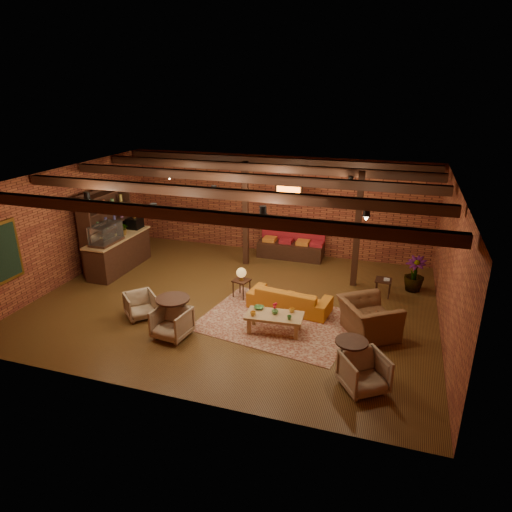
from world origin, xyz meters
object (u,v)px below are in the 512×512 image
(round_table_left, at_px, (173,308))
(armchair_right, at_px, (369,313))
(armchair_a, at_px, (140,304))
(armchair_far, at_px, (364,371))
(armchair_b, at_px, (172,322))
(side_table_book, at_px, (384,281))
(coffee_table, at_px, (274,316))
(plant_tall, at_px, (419,240))
(round_table_right, at_px, (351,352))
(sofa, at_px, (290,299))
(side_table_lamp, at_px, (241,275))

(round_table_left, relative_size, armchair_right, 0.65)
(armchair_a, height_order, armchair_far, armchair_far)
(armchair_b, relative_size, side_table_book, 1.56)
(armchair_a, distance_m, armchair_far, 5.53)
(round_table_left, relative_size, side_table_book, 1.64)
(coffee_table, height_order, armchair_a, coffee_table)
(plant_tall, bearing_deg, round_table_right, -104.93)
(coffee_table, distance_m, round_table_right, 2.15)
(armchair_right, height_order, side_table_book, armchair_right)
(sofa, height_order, armchair_right, armchair_right)
(armchair_right, distance_m, plant_tall, 3.08)
(side_table_book, height_order, round_table_right, round_table_right)
(armchair_b, height_order, plant_tall, plant_tall)
(sofa, relative_size, armchair_right, 1.65)
(armchair_a, bearing_deg, round_table_left, -62.49)
(coffee_table, relative_size, side_table_book, 2.73)
(sofa, distance_m, armchair_far, 3.39)
(coffee_table, bearing_deg, plant_tall, 47.64)
(round_table_left, xyz_separation_m, armchair_b, (0.11, -0.30, -0.16))
(round_table_left, height_order, armchair_far, round_table_left)
(round_table_right, bearing_deg, round_table_left, 172.95)
(armchair_b, distance_m, round_table_right, 3.95)
(coffee_table, xyz_separation_m, side_table_lamp, (-1.31, 1.50, 0.24))
(armchair_right, distance_m, side_table_book, 2.18)
(sofa, xyz_separation_m, armchair_right, (1.97, -0.63, 0.24))
(coffee_table, relative_size, armchair_far, 1.70)
(armchair_b, relative_size, plant_tall, 0.26)
(armchair_a, bearing_deg, side_table_book, -17.89)
(coffee_table, relative_size, armchair_b, 1.75)
(sofa, height_order, side_table_book, sofa)
(side_table_lamp, relative_size, armchair_b, 1.09)
(sofa, xyz_separation_m, armchair_b, (-2.17, -2.09, 0.08))
(coffee_table, relative_size, round_table_left, 1.67)
(side_table_lamp, relative_size, armchair_far, 1.06)
(sofa, bearing_deg, armchair_right, 169.38)
(round_table_right, bearing_deg, armchair_b, 177.08)
(coffee_table, distance_m, plant_tall, 4.61)
(round_table_left, relative_size, armchair_a, 1.17)
(round_table_right, height_order, armchair_far, armchair_far)
(side_table_book, bearing_deg, armchair_right, -95.37)
(sofa, distance_m, armchair_b, 3.01)
(side_table_lamp, bearing_deg, side_table_book, 18.96)
(armchair_right, xyz_separation_m, round_table_right, (-0.20, -1.66, -0.05))
(side_table_lamp, distance_m, armchair_far, 4.58)
(sofa, distance_m, coffee_table, 1.19)
(armchair_b, bearing_deg, armchair_right, 26.88)
(armchair_b, distance_m, armchair_right, 4.39)
(side_table_lamp, xyz_separation_m, round_table_right, (3.15, -2.60, -0.14))
(side_table_lamp, height_order, round_table_right, side_table_lamp)
(sofa, relative_size, plant_tall, 0.70)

